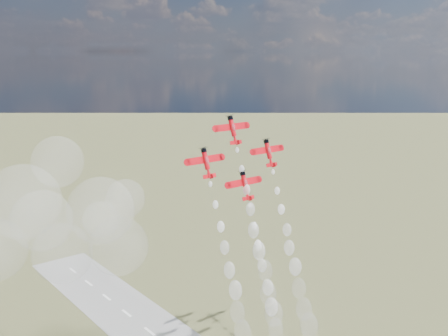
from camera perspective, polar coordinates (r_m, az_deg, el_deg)
plane_lead at (r=167.60m, az=0.96°, el=4.22°), size 13.23×5.82×9.09m
plane_left at (r=158.81m, az=-1.94°, el=0.63°), size 13.23×5.82×9.09m
plane_right at (r=175.20m, az=4.88°, el=1.72°), size 13.23×5.82×9.09m
plane_slot at (r=166.29m, az=2.31°, el=-1.84°), size 13.23×5.82×9.09m
smoke_trail_lead at (r=168.54m, az=4.57°, el=-11.96°), size 5.44×21.05×52.45m
smoke_trail_left at (r=162.43m, az=1.84°, el=-16.12°), size 5.14×21.73×51.39m
smoke_trail_right at (r=178.30m, az=8.40°, el=-13.47°), size 5.20×21.47×51.23m
smoke_trail_slot at (r=172.26m, az=6.01°, el=-17.66°), size 5.28×21.34×51.50m
drifted_smoke_cloud at (r=167.26m, az=-19.02°, el=-5.18°), size 64.53×36.70×60.40m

